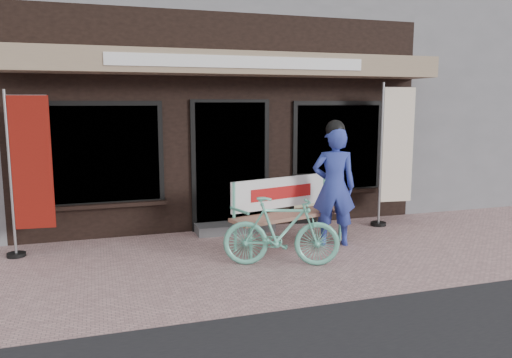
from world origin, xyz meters
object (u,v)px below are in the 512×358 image
object	(u,v)px
bicycle	(281,232)
nobori_red	(28,172)
menu_stand	(304,198)
nobori_cream	(394,153)
bench	(286,206)
person	(334,184)

from	to	relation	value
bicycle	nobori_red	size ratio (longest dim) A/B	0.66
menu_stand	nobori_red	bearing A→B (deg)	-162.44
nobori_red	nobori_cream	world-z (taller)	nobori_cream
bench	bicycle	distance (m)	1.04
menu_stand	bicycle	bearing A→B (deg)	-110.48
nobori_cream	bicycle	bearing A→B (deg)	-143.84
nobori_cream	menu_stand	xyz separation A→B (m)	(-1.44, 0.58, -0.82)
bicycle	menu_stand	xyz separation A→B (m)	(1.21, 2.07, -0.00)
bicycle	bench	bearing A→B (deg)	-4.49
nobori_cream	menu_stand	world-z (taller)	nobori_cream
bicycle	nobori_cream	size ratio (longest dim) A/B	0.62
nobori_red	person	bearing A→B (deg)	-5.74
person	nobori_red	bearing A→B (deg)	-173.18
bicycle	nobori_red	xyz separation A→B (m)	(-3.19, 1.48, 0.74)
person	bicycle	bearing A→B (deg)	-130.67
bench	person	world-z (taller)	person
bench	nobori_red	xyz separation A→B (m)	(-3.62, 0.54, 0.60)
person	menu_stand	bearing A→B (deg)	102.60
bench	menu_stand	distance (m)	1.39
menu_stand	nobori_cream	bearing A→B (deg)	-12.07
bicycle	nobori_red	bearing A→B (deg)	85.09
person	bench	bearing A→B (deg)	177.30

